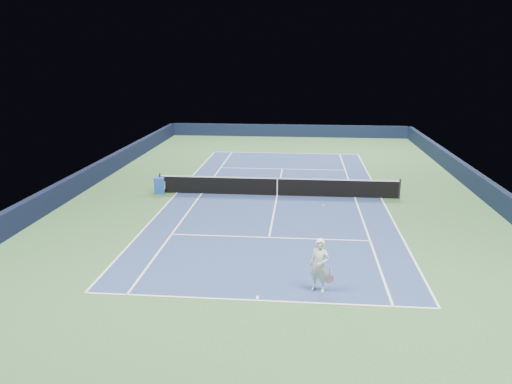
{
  "coord_description": "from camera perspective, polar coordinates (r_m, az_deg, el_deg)",
  "views": [
    {
      "loc": [
        1.27,
        -25.72,
        7.33
      ],
      "look_at": [
        -0.86,
        -3.0,
        1.0
      ],
      "focal_mm": 35.0,
      "sensor_mm": 36.0,
      "label": 1
    }
  ],
  "objects": [
    {
      "name": "ground",
      "position": [
        26.77,
        2.43,
        -0.4
      ],
      "size": [
        40.0,
        40.0,
        0.0
      ],
      "primitive_type": "plane",
      "color": "#325A31",
      "rests_on": "ground"
    },
    {
      "name": "service_line_near",
      "position": [
        20.7,
        1.5,
        -5.21
      ],
      "size": [
        8.23,
        0.08,
        0.0
      ],
      "primitive_type": "cube",
      "color": "white",
      "rests_on": "ground"
    },
    {
      "name": "sponsor_cube",
      "position": [
        27.59,
        -10.95,
        0.76
      ],
      "size": [
        0.62,
        0.57,
        0.88
      ],
      "color": "#1C49A9",
      "rests_on": "ground"
    },
    {
      "name": "tennis_net",
      "position": [
        26.64,
        2.45,
        0.64
      ],
      "size": [
        12.9,
        0.1,
        1.07
      ],
      "color": "black",
      "rests_on": "ground"
    },
    {
      "name": "center_service_line",
      "position": [
        26.77,
        2.43,
        -0.38
      ],
      "size": [
        0.08,
        12.8,
        0.0
      ],
      "primitive_type": "cube",
      "color": "white",
      "rests_on": "ground"
    },
    {
      "name": "sideline_doubles_left",
      "position": [
        27.58,
        -9.02,
        -0.09
      ],
      "size": [
        0.08,
        23.77,
        0.0
      ],
      "primitive_type": "cube",
      "color": "white",
      "rests_on": "ground"
    },
    {
      "name": "wall_right",
      "position": [
        28.26,
        24.93,
        0.15
      ],
      "size": [
        0.35,
        40.0,
        1.1
      ],
      "primitive_type": "cube",
      "color": "black",
      "rests_on": "ground"
    },
    {
      "name": "court_surface",
      "position": [
        26.77,
        2.43,
        -0.39
      ],
      "size": [
        10.97,
        23.77,
        0.01
      ],
      "primitive_type": "cube",
      "color": "navy",
      "rests_on": "ground"
    },
    {
      "name": "wall_left",
      "position": [
        29.22,
        -19.27,
        1.2
      ],
      "size": [
        0.35,
        40.0,
        1.1
      ],
      "primitive_type": "cube",
      "color": "black",
      "rests_on": "ground"
    },
    {
      "name": "sideline_singles_left",
      "position": [
        27.28,
        -6.23,
        -0.16
      ],
      "size": [
        0.08,
        23.77,
        0.0
      ],
      "primitive_type": "cube",
      "color": "white",
      "rests_on": "ground"
    },
    {
      "name": "center_mark_far",
      "position": [
        38.19,
        3.36,
        4.42
      ],
      "size": [
        0.08,
        0.3,
        0.0
      ],
      "primitive_type": "cube",
      "color": "white",
      "rests_on": "ground"
    },
    {
      "name": "center_mark_near",
      "position": [
        15.84,
        0.15,
        -12.03
      ],
      "size": [
        0.08,
        0.3,
        0.0
      ],
      "primitive_type": "cube",
      "color": "white",
      "rests_on": "ground"
    },
    {
      "name": "baseline_far",
      "position": [
        38.33,
        3.37,
        4.46
      ],
      "size": [
        10.97,
        0.08,
        0.0
      ],
      "primitive_type": "cube",
      "color": "white",
      "rests_on": "ground"
    },
    {
      "name": "wall_far",
      "position": [
        46.06,
        3.75,
        7.0
      ],
      "size": [
        22.0,
        0.35,
        1.1
      ],
      "primitive_type": "cube",
      "color": "black",
      "rests_on": "ground"
    },
    {
      "name": "tennis_player",
      "position": [
        16.06,
        7.28,
        -8.32
      ],
      "size": [
        0.85,
        1.35,
        2.57
      ],
      "color": "white",
      "rests_on": "ground"
    },
    {
      "name": "sideline_singles_right",
      "position": [
        26.89,
        11.22,
        -0.6
      ],
      "size": [
        0.08,
        23.77,
        0.0
      ],
      "primitive_type": "cube",
      "color": "white",
      "rests_on": "ground"
    },
    {
      "name": "service_line_far",
      "position": [
        32.97,
        3.02,
        2.65
      ],
      "size": [
        8.23,
        0.08,
        0.0
      ],
      "primitive_type": "cube",
      "color": "white",
      "rests_on": "ground"
    },
    {
      "name": "baseline_near",
      "position": [
        15.7,
        0.1,
        -12.28
      ],
      "size": [
        10.97,
        0.08,
        0.0
      ],
      "primitive_type": "cube",
      "color": "white",
      "rests_on": "ground"
    },
    {
      "name": "sideline_doubles_right",
      "position": [
        27.07,
        14.11,
        -0.67
      ],
      "size": [
        0.08,
        23.77,
        0.0
      ],
      "primitive_type": "cube",
      "color": "white",
      "rests_on": "ground"
    }
  ]
}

